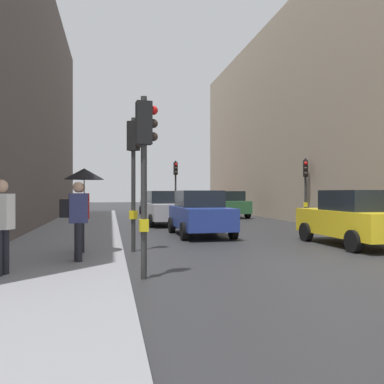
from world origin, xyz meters
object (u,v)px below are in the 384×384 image
car_blue_van (200,213)px  car_green_estate (227,204)px  car_red_sedan (200,202)px  traffic_light_far_median (176,178)px  traffic_light_near_left (145,153)px  car_silver_hatchback (165,208)px  car_yellow_taxi (354,218)px  pedestrian_with_umbrella (83,187)px  car_dark_suv (154,203)px  pedestrian_with_grey_backpack (76,216)px  traffic_light_near_right (134,159)px  traffic_light_mid_street (306,179)px

car_blue_van → car_green_estate: bearing=68.2°
car_red_sedan → traffic_light_far_median: bearing=-114.7°
traffic_light_near_left → car_green_estate: traffic_light_near_left is taller
car_silver_hatchback → car_yellow_taxi: same height
pedestrian_with_umbrella → car_dark_suv: bearing=78.9°
car_green_estate → car_silver_hatchback: same height
car_silver_hatchback → car_yellow_taxi: size_ratio=1.01×
car_dark_suv → pedestrian_with_grey_backpack: (-3.91, -20.76, 0.29)m
car_red_sedan → traffic_light_near_right: bearing=-107.2°
car_silver_hatchback → pedestrian_with_grey_backpack: 11.92m
car_blue_van → pedestrian_with_umbrella: size_ratio=1.97×
car_green_estate → car_red_sedan: (-0.18, 7.72, 0.00)m
car_red_sedan → pedestrian_with_grey_backpack: (-8.27, -24.45, 0.29)m
car_yellow_taxi → traffic_light_mid_street: bearing=73.4°
traffic_light_near_right → traffic_light_near_left: bearing=-89.9°
car_yellow_taxi → pedestrian_with_umbrella: size_ratio=1.98×
traffic_light_near_left → traffic_light_near_right: bearing=90.1°
traffic_light_far_median → car_green_estate: traffic_light_far_median is taller
car_blue_van → car_dark_suv: size_ratio=0.99×
car_yellow_taxi → traffic_light_near_right: bearing=178.9°
traffic_light_far_median → car_dark_suv: 3.93m
car_yellow_taxi → car_dark_suv: bearing=103.3°
car_yellow_taxi → pedestrian_with_umbrella: bearing=-173.4°
traffic_light_far_median → car_blue_van: traffic_light_far_median is taller
traffic_light_mid_street → pedestrian_with_umbrella: size_ratio=1.60×
traffic_light_mid_street → traffic_light_far_median: 9.39m
traffic_light_near_right → pedestrian_with_grey_backpack: bearing=-121.8°
car_blue_van → traffic_light_near_right: bearing=-126.4°
car_yellow_taxi → pedestrian_with_grey_backpack: pedestrian_with_grey_backpack is taller
traffic_light_far_median → car_yellow_taxi: (3.27, -15.27, -1.75)m
pedestrian_with_grey_backpack → car_green_estate: bearing=63.2°
traffic_light_mid_street → car_yellow_taxi: (-2.30, -7.71, -1.49)m
car_red_sedan → car_yellow_taxi: same height
car_green_estate → car_red_sedan: 7.73m
pedestrian_with_umbrella → traffic_light_near_left: bearing=-62.6°
traffic_light_near_right → car_red_sedan: bearing=72.8°
car_blue_van → pedestrian_with_grey_backpack: size_ratio=2.39×
traffic_light_near_right → traffic_light_far_median: traffic_light_near_right is taller
traffic_light_far_median → traffic_light_mid_street: bearing=-53.6°
car_red_sedan → pedestrian_with_umbrella: size_ratio=1.99×
car_red_sedan → pedestrian_with_umbrella: pedestrian_with_umbrella is taller
car_dark_suv → traffic_light_near_right: bearing=-97.7°
traffic_light_mid_street → pedestrian_with_umbrella: (-10.54, -8.66, -0.53)m
car_yellow_taxi → car_dark_suv: 19.12m
pedestrian_with_grey_backpack → traffic_light_near_right: bearing=58.2°
car_silver_hatchback → car_yellow_taxi: (4.81, -9.24, 0.00)m
car_red_sedan → car_dark_suv: size_ratio=1.00×
traffic_light_near_right → car_blue_van: 4.97m
car_red_sedan → car_yellow_taxi: size_ratio=1.00×
pedestrian_with_umbrella → car_yellow_taxi: bearing=6.6°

